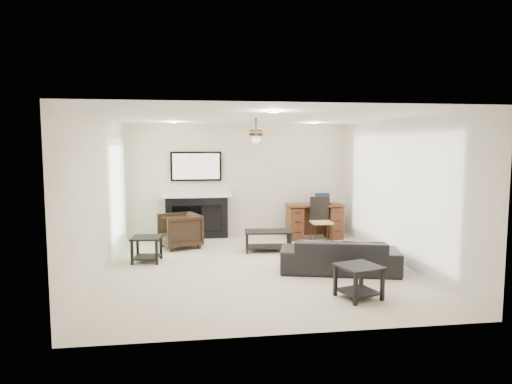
# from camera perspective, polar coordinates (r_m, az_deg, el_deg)

# --- Properties ---
(room_shell) EXTENTS (5.50, 5.54, 2.52)m
(room_shell) POSITION_cam_1_polar(r_m,az_deg,el_deg) (7.62, 1.42, 3.13)
(room_shell) COLOR beige
(room_shell) RESTS_ON ground
(sofa) EXTENTS (2.01, 1.18, 0.55)m
(sofa) POSITION_cam_1_polar(r_m,az_deg,el_deg) (7.56, 10.39, -7.80)
(sofa) COLOR black
(sofa) RESTS_ON ground
(armchair) EXTENTS (0.96, 0.95, 0.69)m
(armchair) POSITION_cam_1_polar(r_m,az_deg,el_deg) (9.27, -9.50, -4.79)
(armchair) COLOR black
(armchair) RESTS_ON ground
(coffee_table) EXTENTS (0.95, 0.59, 0.40)m
(coffee_table) POSITION_cam_1_polar(r_m,az_deg,el_deg) (8.88, 1.53, -6.13)
(coffee_table) COLOR black
(coffee_table) RESTS_ON ground
(end_table_near) EXTENTS (0.65, 0.65, 0.45)m
(end_table_near) POSITION_cam_1_polar(r_m,az_deg,el_deg) (6.39, 12.70, -10.89)
(end_table_near) COLOR black
(end_table_near) RESTS_ON ground
(end_table_left) EXTENTS (0.55, 0.55, 0.45)m
(end_table_left) POSITION_cam_1_polar(r_m,az_deg,el_deg) (8.30, -13.48, -6.97)
(end_table_left) COLOR black
(end_table_left) RESTS_ON ground
(fireplace_unit) EXTENTS (1.52, 0.34, 1.91)m
(fireplace_unit) POSITION_cam_1_polar(r_m,az_deg,el_deg) (10.07, -7.44, -0.38)
(fireplace_unit) COLOR black
(fireplace_unit) RESTS_ON ground
(desk) EXTENTS (1.22, 0.56, 0.76)m
(desk) POSITION_cam_1_polar(r_m,az_deg,el_deg) (10.10, 7.31, -3.65)
(desk) COLOR #3D140F
(desk) RESTS_ON ground
(desk_chair) EXTENTS (0.43, 0.45, 0.97)m
(desk_chair) POSITION_cam_1_polar(r_m,az_deg,el_deg) (9.57, 8.19, -3.57)
(desk_chair) COLOR black
(desk_chair) RESTS_ON ground
(laptop) EXTENTS (0.33, 0.24, 0.23)m
(laptop) POSITION_cam_1_polar(r_m,az_deg,el_deg) (10.07, 8.47, -0.86)
(laptop) COLOR black
(laptop) RESTS_ON desk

